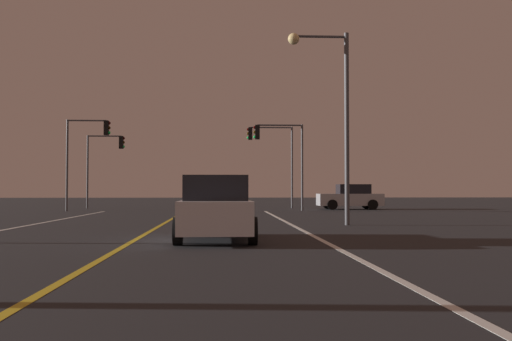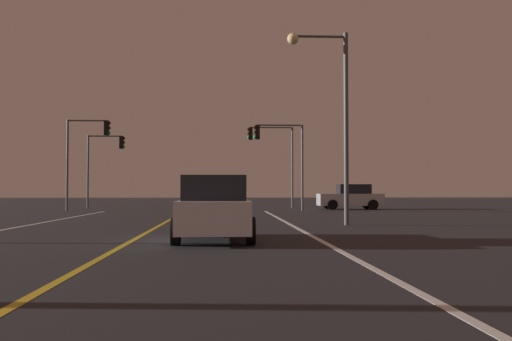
% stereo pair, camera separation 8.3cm
% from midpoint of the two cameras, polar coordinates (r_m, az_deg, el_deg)
% --- Properties ---
extents(lane_edge_right, '(0.16, 43.87, 0.01)m').
position_cam_midpoint_polar(lane_edge_right, '(14.78, 6.84, -7.03)').
color(lane_edge_right, silver).
rests_on(lane_edge_right, ground).
extents(lane_center_divider, '(0.16, 43.87, 0.01)m').
position_cam_midpoint_polar(lane_center_divider, '(14.75, -12.56, -7.01)').
color(lane_center_divider, gold).
rests_on(lane_center_divider, ground).
extents(car_crossing_side, '(4.30, 2.02, 1.70)m').
position_cam_midpoint_polar(car_crossing_side, '(40.26, 9.09, -2.58)').
color(car_crossing_side, black).
rests_on(car_crossing_side, ground).
extents(car_lead_same_lane, '(2.02, 4.30, 1.70)m').
position_cam_midpoint_polar(car_lead_same_lane, '(15.52, -4.05, -3.77)').
color(car_lead_same_lane, black).
rests_on(car_lead_same_lane, ground).
extents(traffic_light_near_right, '(3.17, 0.36, 5.47)m').
position_cam_midpoint_polar(traffic_light_near_right, '(37.19, 2.17, 2.34)').
color(traffic_light_near_right, '#4C4C51').
rests_on(traffic_light_near_right, ground).
extents(traffic_light_near_left, '(2.72, 0.36, 5.68)m').
position_cam_midpoint_polar(traffic_light_near_left, '(37.99, -16.10, 2.50)').
color(traffic_light_near_left, '#4C4C51').
rests_on(traffic_light_near_left, ground).
extents(traffic_light_far_right, '(3.36, 0.36, 5.90)m').
position_cam_midpoint_polar(traffic_light_far_right, '(42.67, 1.41, 2.21)').
color(traffic_light_far_right, '#4C4C51').
rests_on(traffic_light_far_right, ground).
extents(traffic_light_far_left, '(2.69, 0.36, 5.22)m').
position_cam_midpoint_polar(traffic_light_far_left, '(43.33, -14.43, 1.54)').
color(traffic_light_far_left, '#4C4C51').
rests_on(traffic_light_far_left, ground).
extents(street_lamp_right_far, '(2.33, 0.44, 7.30)m').
position_cam_midpoint_polar(street_lamp_right_far, '(22.58, 7.27, 6.72)').
color(street_lamp_right_far, '#4C4C51').
rests_on(street_lamp_right_far, ground).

